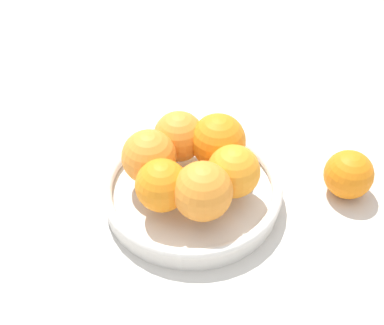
{
  "coord_description": "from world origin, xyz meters",
  "views": [
    {
      "loc": [
        -0.44,
        -0.24,
        0.54
      ],
      "look_at": [
        0.0,
        0.0,
        0.07
      ],
      "focal_mm": 50.0,
      "sensor_mm": 36.0,
      "label": 1
    }
  ],
  "objects": [
    {
      "name": "stray_orange",
      "position": [
        0.12,
        -0.18,
        0.03
      ],
      "size": [
        0.07,
        0.07,
        0.07
      ],
      "primitive_type": "sphere",
      "color": "orange",
      "rests_on": "ground_plane"
    },
    {
      "name": "orange_pile",
      "position": [
        -0.0,
        0.0,
        0.07
      ],
      "size": [
        0.18,
        0.18,
        0.07
      ],
      "color": "orange",
      "rests_on": "fruit_bowl"
    },
    {
      "name": "fruit_bowl",
      "position": [
        0.0,
        0.0,
        0.02
      ],
      "size": [
        0.24,
        0.24,
        0.04
      ],
      "color": "silver",
      "rests_on": "ground_plane"
    },
    {
      "name": "ground_plane",
      "position": [
        0.0,
        0.0,
        0.0
      ],
      "size": [
        4.0,
        4.0,
        0.0
      ],
      "primitive_type": "plane",
      "color": "beige"
    }
  ]
}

